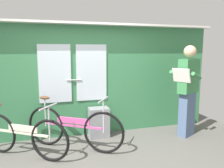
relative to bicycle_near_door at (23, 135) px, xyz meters
The scene contains 6 objects.
ground_plane 1.32m from the bicycle_near_door, 29.75° to the right, with size 6.43×4.28×0.04m, color #56544F.
train_door_wall 1.53m from the bicycle_near_door, 32.63° to the left, with size 5.43×0.28×2.21m.
bicycle_near_door is the anchor object (origin of this frame).
bicycle_leaning_behind 0.80m from the bicycle_near_door, ahead, with size 1.53×1.04×0.92m.
passenger_reading_newspaper 3.09m from the bicycle_near_door, ahead, with size 0.64×0.60×1.79m.
trash_bin_by_wall 1.44m from the bicycle_near_door, 19.90° to the left, with size 0.39×0.28×0.58m, color gray.
Camera 1 is at (-0.68, -2.98, 1.69)m, focal length 35.44 mm.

